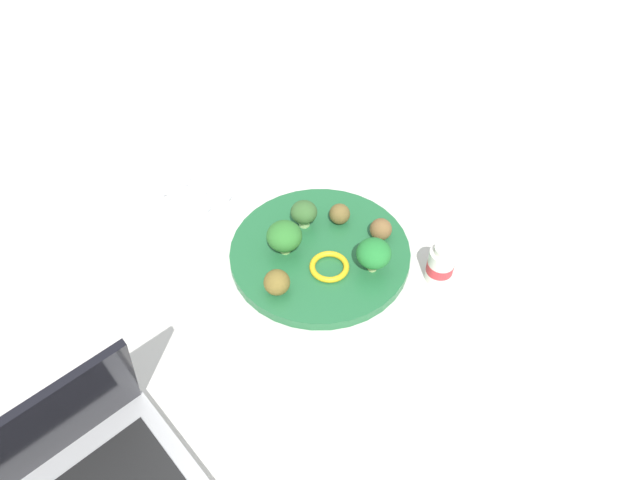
# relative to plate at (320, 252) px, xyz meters

# --- Properties ---
(ground_plane) EXTENTS (4.00, 4.00, 0.00)m
(ground_plane) POSITION_rel_plate_xyz_m (0.00, 0.00, -0.01)
(ground_plane) COLOR silver
(plate) EXTENTS (0.28, 0.28, 0.02)m
(plate) POSITION_rel_plate_xyz_m (0.00, 0.00, 0.00)
(plate) COLOR #236638
(plate) RESTS_ON ground_plane
(broccoli_floret_front_left) EXTENTS (0.05, 0.05, 0.05)m
(broccoli_floret_front_left) POSITION_rel_plate_xyz_m (0.05, 0.03, 0.04)
(broccoli_floret_front_left) COLOR #ACCF71
(broccoli_floret_front_left) RESTS_ON plate
(broccoli_floret_far_rim) EXTENTS (0.04, 0.04, 0.05)m
(broccoli_floret_far_rim) POSITION_rel_plate_xyz_m (0.05, -0.03, 0.04)
(broccoli_floret_far_rim) COLOR #A7CE7C
(broccoli_floret_far_rim) RESTS_ON plate
(broccoli_floret_center) EXTENTS (0.05, 0.05, 0.06)m
(broccoli_floret_center) POSITION_rel_plate_xyz_m (-0.09, 0.00, 0.04)
(broccoli_floret_center) COLOR #ADC376
(broccoli_floret_center) RESTS_ON plate
(meatball_near_rim) EXTENTS (0.03, 0.03, 0.03)m
(meatball_near_rim) POSITION_rel_plate_xyz_m (-0.00, -0.07, 0.02)
(meatball_near_rim) COLOR brown
(meatball_near_rim) RESTS_ON plate
(meatball_mid_right) EXTENTS (0.04, 0.04, 0.04)m
(meatball_mid_right) POSITION_rel_plate_xyz_m (0.02, 0.10, 0.03)
(meatball_mid_right) COLOR brown
(meatball_mid_right) RESTS_ON plate
(meatball_center) EXTENTS (0.03, 0.03, 0.03)m
(meatball_center) POSITION_rel_plate_xyz_m (-0.07, -0.07, 0.03)
(meatball_center) COLOR brown
(meatball_center) RESTS_ON plate
(pepper_ring_center) EXTENTS (0.08, 0.08, 0.01)m
(pepper_ring_center) POSITION_rel_plate_xyz_m (-0.03, 0.03, 0.01)
(pepper_ring_center) COLOR yellow
(pepper_ring_center) RESTS_ON plate
(napkin) EXTENTS (0.18, 0.14, 0.01)m
(napkin) POSITION_rel_plate_xyz_m (0.27, -0.02, -0.01)
(napkin) COLOR white
(napkin) RESTS_ON ground_plane
(fork) EXTENTS (0.12, 0.02, 0.01)m
(fork) POSITION_rel_plate_xyz_m (0.28, -0.00, -0.00)
(fork) COLOR silver
(fork) RESTS_ON napkin
(knife) EXTENTS (0.15, 0.02, 0.01)m
(knife) POSITION_rel_plate_xyz_m (0.27, -0.04, -0.00)
(knife) COLOR silver
(knife) RESTS_ON napkin
(yogurt_bottle) EXTENTS (0.04, 0.04, 0.07)m
(yogurt_bottle) POSITION_rel_plate_xyz_m (-0.18, -0.04, 0.02)
(yogurt_bottle) COLOR white
(yogurt_bottle) RESTS_ON ground_plane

